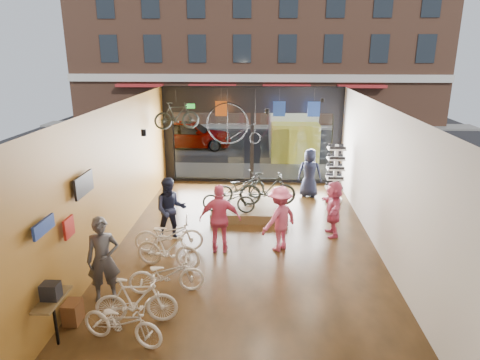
# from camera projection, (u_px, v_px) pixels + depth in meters

# --- Properties ---
(ground_plane) EXTENTS (7.00, 12.00, 0.04)m
(ground_plane) POSITION_uv_depth(u_px,v_px,m) (246.00, 246.00, 11.72)
(ground_plane) COLOR black
(ground_plane) RESTS_ON ground
(ceiling) EXTENTS (7.00, 12.00, 0.04)m
(ceiling) POSITION_uv_depth(u_px,v_px,m) (247.00, 105.00, 10.60)
(ceiling) COLOR black
(ceiling) RESTS_ON ground
(wall_left) EXTENTS (0.04, 12.00, 3.80)m
(wall_left) POSITION_uv_depth(u_px,v_px,m) (114.00, 177.00, 11.33)
(wall_left) COLOR #9D651E
(wall_left) RESTS_ON ground
(wall_right) EXTENTS (0.04, 12.00, 3.80)m
(wall_right) POSITION_uv_depth(u_px,v_px,m) (383.00, 181.00, 10.99)
(wall_right) COLOR beige
(wall_right) RESTS_ON ground
(wall_back) EXTENTS (7.00, 0.04, 3.80)m
(wall_back) POSITION_uv_depth(u_px,v_px,m) (230.00, 317.00, 5.41)
(wall_back) COLOR beige
(wall_back) RESTS_ON ground
(storefront) EXTENTS (7.00, 0.26, 3.80)m
(storefront) POSITION_uv_depth(u_px,v_px,m) (252.00, 135.00, 16.89)
(storefront) COLOR black
(storefront) RESTS_ON ground
(exit_sign) EXTENTS (0.35, 0.06, 0.18)m
(exit_sign) POSITION_uv_depth(u_px,v_px,m) (190.00, 106.00, 16.55)
(exit_sign) COLOR #198C26
(exit_sign) RESTS_ON storefront
(street_road) EXTENTS (30.00, 18.00, 0.02)m
(street_road) POSITION_uv_depth(u_px,v_px,m) (255.00, 138.00, 26.04)
(street_road) COLOR black
(street_road) RESTS_ON ground
(sidewalk_near) EXTENTS (30.00, 2.40, 0.12)m
(sidewalk_near) POSITION_uv_depth(u_px,v_px,m) (252.00, 172.00, 18.57)
(sidewalk_near) COLOR slate
(sidewalk_near) RESTS_ON ground
(sidewalk_far) EXTENTS (30.00, 2.00, 0.12)m
(sidewalk_far) POSITION_uv_depth(u_px,v_px,m) (256.00, 126.00, 29.84)
(sidewalk_far) COLOR slate
(sidewalk_far) RESTS_ON ground
(opposite_building) EXTENTS (26.00, 5.00, 14.00)m
(opposite_building) POSITION_uv_depth(u_px,v_px,m) (258.00, 22.00, 30.20)
(opposite_building) COLOR brown
(opposite_building) RESTS_ON ground
(street_car) EXTENTS (4.51, 1.81, 1.54)m
(street_car) POSITION_uv_depth(u_px,v_px,m) (189.00, 134.00, 23.12)
(street_car) COLOR gray
(street_car) RESTS_ON street_road
(box_truck) EXTENTS (2.29, 6.87, 2.71)m
(box_truck) POSITION_uv_depth(u_px,v_px,m) (292.00, 127.00, 21.73)
(box_truck) COLOR silver
(box_truck) RESTS_ON street_road
(floor_bike_0) EXTENTS (1.72, 0.98, 0.85)m
(floor_bike_0) POSITION_uv_depth(u_px,v_px,m) (122.00, 322.00, 7.73)
(floor_bike_0) COLOR beige
(floor_bike_0) RESTS_ON ground_plane
(floor_bike_1) EXTENTS (1.65, 0.61, 0.97)m
(floor_bike_1) POSITION_uv_depth(u_px,v_px,m) (136.00, 301.00, 8.29)
(floor_bike_1) COLOR beige
(floor_bike_1) RESTS_ON ground_plane
(floor_bike_2) EXTENTS (1.72, 0.87, 0.86)m
(floor_bike_2) POSITION_uv_depth(u_px,v_px,m) (166.00, 274.00, 9.35)
(floor_bike_2) COLOR beige
(floor_bike_2) RESTS_ON ground_plane
(floor_bike_3) EXTENTS (1.72, 0.81, 1.00)m
(floor_bike_3) POSITION_uv_depth(u_px,v_px,m) (168.00, 249.00, 10.41)
(floor_bike_3) COLOR beige
(floor_bike_3) RESTS_ON ground_plane
(floor_bike_4) EXTENTS (1.87, 0.86, 0.95)m
(floor_bike_4) POSITION_uv_depth(u_px,v_px,m) (169.00, 235.00, 11.26)
(floor_bike_4) COLOR beige
(floor_bike_4) RESTS_ON ground_plane
(display_platform) EXTENTS (2.40, 1.80, 0.30)m
(display_platform) POSITION_uv_depth(u_px,v_px,m) (250.00, 210.00, 13.89)
(display_platform) COLOR #48351B
(display_platform) RESTS_ON ground_plane
(display_bike_left) EXTENTS (1.69, 0.71, 0.86)m
(display_bike_left) POSITION_uv_depth(u_px,v_px,m) (229.00, 199.00, 13.19)
(display_bike_left) COLOR black
(display_bike_left) RESTS_ON display_platform
(display_bike_mid) EXTENTS (1.86, 0.66, 1.10)m
(display_bike_mid) POSITION_uv_depth(u_px,v_px,m) (268.00, 189.00, 13.74)
(display_bike_mid) COLOR black
(display_bike_mid) RESTS_ON display_platform
(display_bike_right) EXTENTS (1.89, 1.45, 0.95)m
(display_bike_right) POSITION_uv_depth(u_px,v_px,m) (241.00, 187.00, 14.17)
(display_bike_right) COLOR black
(display_bike_right) RESTS_ON display_platform
(customer_0) EXTENTS (0.77, 0.61, 1.87)m
(customer_0) POSITION_uv_depth(u_px,v_px,m) (103.00, 260.00, 8.95)
(customer_0) COLOR #3F3F44
(customer_0) RESTS_ON ground_plane
(customer_1) EXTENTS (1.03, 0.89, 1.82)m
(customer_1) POSITION_uv_depth(u_px,v_px,m) (171.00, 209.00, 11.82)
(customer_1) COLOR #161C33
(customer_1) RESTS_ON ground_plane
(customer_2) EXTENTS (1.10, 0.48, 1.85)m
(customer_2) POSITION_uv_depth(u_px,v_px,m) (220.00, 219.00, 11.11)
(customer_2) COLOR #CC4C72
(customer_2) RESTS_ON ground_plane
(customer_3) EXTENTS (1.28, 1.26, 1.77)m
(customer_3) POSITION_uv_depth(u_px,v_px,m) (280.00, 219.00, 11.25)
(customer_3) COLOR #CC4C72
(customer_3) RESTS_ON ground_plane
(customer_4) EXTENTS (0.98, 0.77, 1.78)m
(customer_4) POSITION_uv_depth(u_px,v_px,m) (310.00, 173.00, 15.40)
(customer_4) COLOR #161C33
(customer_4) RESTS_ON ground_plane
(customer_5) EXTENTS (0.50, 1.51, 1.62)m
(customer_5) POSITION_uv_depth(u_px,v_px,m) (333.00, 208.00, 12.18)
(customer_5) COLOR #CC4C72
(customer_5) RESTS_ON ground_plane
(sunglasses_rack) EXTENTS (0.69, 0.61, 2.04)m
(sunglasses_rack) POSITION_uv_depth(u_px,v_px,m) (335.00, 173.00, 14.87)
(sunglasses_rack) COLOR white
(sunglasses_rack) RESTS_ON ground_plane
(wall_merch) EXTENTS (0.40, 2.40, 2.60)m
(wall_merch) POSITION_uv_depth(u_px,v_px,m) (63.00, 260.00, 8.16)
(wall_merch) COLOR navy
(wall_merch) RESTS_ON wall_left
(penny_farthing) EXTENTS (1.92, 0.06, 1.53)m
(penny_farthing) POSITION_uv_depth(u_px,v_px,m) (236.00, 125.00, 15.64)
(penny_farthing) COLOR black
(penny_farthing) RESTS_ON ceiling
(hung_bike) EXTENTS (1.64, 0.93, 0.95)m
(hung_bike) POSITION_uv_depth(u_px,v_px,m) (177.00, 116.00, 15.00)
(hung_bike) COLOR black
(hung_bike) RESTS_ON ceiling
(jersey_left) EXTENTS (0.45, 0.03, 0.55)m
(jersey_left) POSITION_uv_depth(u_px,v_px,m) (221.00, 109.00, 15.84)
(jersey_left) COLOR #CC5919
(jersey_left) RESTS_ON ceiling
(jersey_mid) EXTENTS (0.45, 0.03, 0.55)m
(jersey_mid) POSITION_uv_depth(u_px,v_px,m) (279.00, 109.00, 15.74)
(jersey_mid) COLOR #1E3F99
(jersey_mid) RESTS_ON ceiling
(jersey_right) EXTENTS (0.45, 0.03, 0.55)m
(jersey_right) POSITION_uv_depth(u_px,v_px,m) (314.00, 109.00, 15.68)
(jersey_right) COLOR #1E3F99
(jersey_right) RESTS_ON ceiling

